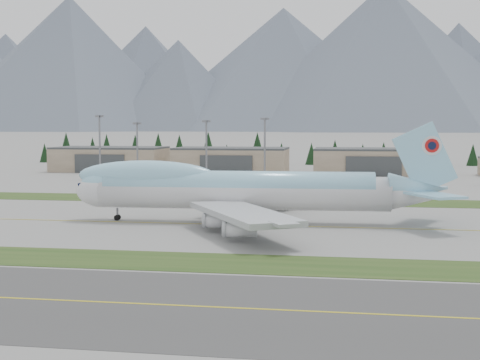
% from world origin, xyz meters
% --- Properties ---
extents(ground, '(7000.00, 7000.00, 0.00)m').
position_xyz_m(ground, '(0.00, 0.00, 0.00)').
color(ground, gray).
rests_on(ground, ground).
extents(grass_strip_near, '(400.00, 14.00, 0.08)m').
position_xyz_m(grass_strip_near, '(0.00, -38.00, 0.00)').
color(grass_strip_near, '#254217').
rests_on(grass_strip_near, ground).
extents(grass_strip_far, '(400.00, 18.00, 0.08)m').
position_xyz_m(grass_strip_far, '(0.00, 45.00, 0.00)').
color(grass_strip_far, '#254217').
rests_on(grass_strip_far, ground).
extents(asphalt_taxiway, '(400.00, 32.00, 0.04)m').
position_xyz_m(asphalt_taxiway, '(0.00, -62.00, 0.00)').
color(asphalt_taxiway, '#3C3C3C').
rests_on(asphalt_taxiway, ground).
extents(taxiway_line_main, '(400.00, 0.40, 0.02)m').
position_xyz_m(taxiway_line_main, '(0.00, 0.00, 0.00)').
color(taxiway_line_main, gold).
rests_on(taxiway_line_main, ground).
extents(taxiway_line_near, '(400.00, 0.40, 0.02)m').
position_xyz_m(taxiway_line_near, '(0.00, -62.00, 0.00)').
color(taxiway_line_near, gold).
rests_on(taxiway_line_near, ground).
extents(boeing_747_freighter, '(80.58, 69.93, 21.34)m').
position_xyz_m(boeing_747_freighter, '(12.20, 3.50, 7.04)').
color(boeing_747_freighter, silver).
rests_on(boeing_747_freighter, ground).
extents(hangar_left, '(48.00, 26.60, 10.80)m').
position_xyz_m(hangar_left, '(-70.00, 149.90, 5.39)').
color(hangar_left, gray).
rests_on(hangar_left, ground).
extents(hangar_center, '(48.00, 26.60, 10.80)m').
position_xyz_m(hangar_center, '(-15.00, 149.90, 5.39)').
color(hangar_center, gray).
rests_on(hangar_center, ground).
extents(hangar_right, '(48.00, 26.60, 10.80)m').
position_xyz_m(hangar_right, '(45.00, 149.90, 5.39)').
color(hangar_right, gray).
rests_on(hangar_right, ground).
extents(floodlight_masts, '(164.46, 9.85, 24.24)m').
position_xyz_m(floodlight_masts, '(11.45, 109.44, 15.95)').
color(floodlight_masts, slate).
rests_on(floodlight_masts, ground).
extents(service_vehicle_a, '(1.83, 3.99, 1.33)m').
position_xyz_m(service_vehicle_a, '(-32.19, 124.97, 0.00)').
color(service_vehicle_a, white).
rests_on(service_vehicle_a, ground).
extents(service_vehicle_b, '(3.55, 1.94, 1.11)m').
position_xyz_m(service_vehicle_b, '(2.12, 131.26, 0.00)').
color(service_vehicle_b, gold).
rests_on(service_vehicle_b, ground).
extents(service_vehicle_c, '(2.10, 4.11, 1.14)m').
position_xyz_m(service_vehicle_c, '(44.91, 132.98, 0.00)').
color(service_vehicle_c, '#99999D').
rests_on(service_vehicle_c, ground).
extents(conifer_belt, '(267.73, 15.73, 16.95)m').
position_xyz_m(conifer_belt, '(-14.65, 213.28, 7.30)').
color(conifer_belt, black).
rests_on(conifer_belt, ground).
extents(mountain_ridge_front, '(4303.15, 1207.02, 508.22)m').
position_xyz_m(mountain_ridge_front, '(73.42, 2205.75, 226.47)').
color(mountain_ridge_front, '#4D5566').
rests_on(mountain_ridge_front, ground).
extents(mountain_ridge_rear, '(4433.59, 992.30, 496.15)m').
position_xyz_m(mountain_ridge_rear, '(195.51, 2900.00, 246.60)').
color(mountain_ridge_rear, '#4D5566').
rests_on(mountain_ridge_rear, ground).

